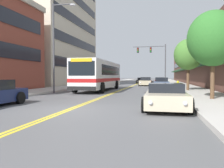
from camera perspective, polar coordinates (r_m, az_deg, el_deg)
ground_plane at (r=46.68m, az=7.07°, el=0.19°), size 240.00×240.00×0.00m
sidewalk_left at (r=47.87m, az=-1.71°, el=0.36°), size 3.67×106.00×0.17m
sidewalk_right at (r=46.62m, az=16.09°, el=0.23°), size 3.67×106.00×0.17m
centre_line at (r=46.68m, az=7.07°, el=0.19°), size 0.34×106.00×0.01m
office_tower_left at (r=42.27m, az=-16.58°, el=17.09°), size 12.08×20.37×25.09m
storefront_row_right at (r=47.47m, az=23.48°, el=4.68°), size 9.10×68.00×7.65m
city_bus at (r=23.61m, az=-3.28°, el=2.54°), size 2.89×11.25×3.06m
car_black_parked_left_mid at (r=37.57m, az=-0.85°, el=0.64°), size 2.06×4.45×1.25m
car_champagne_parked_right_foreground at (r=10.62m, az=13.90°, el=-3.22°), size 2.08×4.24×1.20m
car_slate_blue_parked_right_mid at (r=30.77m, az=12.79°, el=0.32°), size 2.21×4.74×1.35m
car_red_parked_right_far at (r=45.15m, az=12.32°, el=0.86°), size 2.03×4.83×1.30m
car_dark_grey_moving_lead at (r=46.40m, az=7.74°, el=0.87°), size 2.14×4.26×1.21m
car_beige_moving_second at (r=35.56m, az=8.80°, el=0.61°), size 2.09×4.74×1.37m
traffic_signal_mast at (r=39.90m, az=11.08°, el=7.14°), size 5.79×0.38×7.17m
street_lamp_left_near at (r=20.68m, az=-14.28°, el=11.03°), size 2.23×0.28×8.07m
street_tree_right_near at (r=14.66m, az=24.91°, el=10.69°), size 3.03×3.03×5.29m
street_tree_right_mid at (r=22.57m, az=19.29°, el=7.25°), size 2.73×2.73×4.96m
fire_hydrant at (r=22.98m, az=16.82°, el=-0.30°), size 0.33×0.25×0.90m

